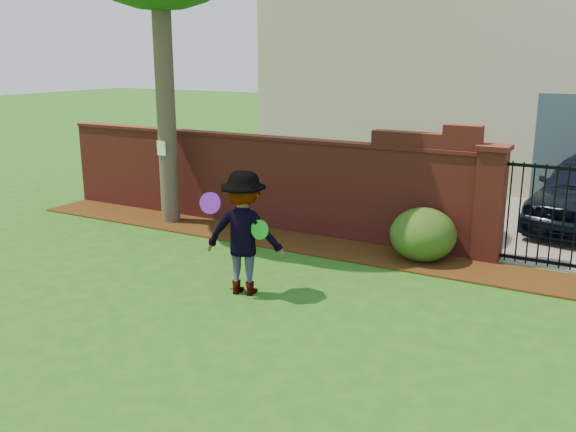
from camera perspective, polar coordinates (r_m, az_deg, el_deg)
The scene contains 11 objects.
ground at distance 8.10m, azimuth -5.98°, elevation -9.29°, with size 80.00×80.00×0.01m, color #225715.
mulch_bed at distance 11.22m, azimuth -0.21°, elevation -2.23°, with size 11.10×1.08×0.03m, color #341D09.
brick_wall at distance 12.08m, azimuth -3.07°, elevation 3.42°, with size 8.70×0.31×2.16m.
pillar_left at distance 10.47m, azimuth 17.85°, elevation 1.14°, with size 0.50×0.50×1.88m.
iron_gate at distance 10.35m, azimuth 23.76°, elevation -0.14°, with size 1.78×0.03×1.60m.
house at distance 18.33m, azimuth 19.25°, elevation 13.49°, with size 12.40×6.40×6.30m.
paper_notice at distance 12.29m, azimuth -11.42°, elevation 6.05°, with size 0.20×0.01×0.28m, color white.
shrub_left at distance 10.32m, azimuth 12.15°, elevation -1.66°, with size 1.06×1.06×0.87m, color #1E4815.
man at distance 8.62m, azimuth -4.11°, elevation -1.60°, with size 1.12×0.64×1.73m, color gray.
frisbee_purple at distance 8.44m, azimuth -7.06°, elevation 1.17°, with size 0.29×0.29×0.03m, color purple.
frisbee_green at distance 8.37m, azimuth -2.58°, elevation -1.25°, with size 0.27×0.27×0.02m, color green.
Camera 1 is at (4.31, -6.03, 3.26)m, focal length 39.22 mm.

